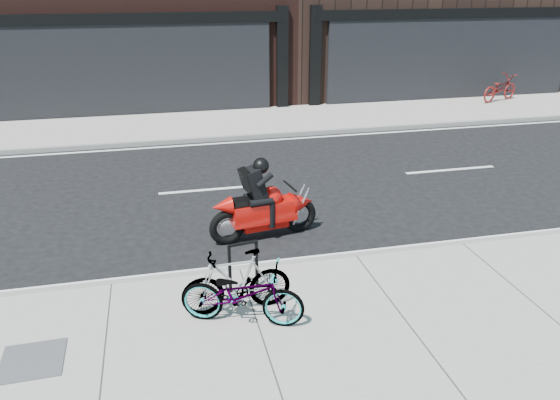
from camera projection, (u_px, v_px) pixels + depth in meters
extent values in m
plane|color=black|center=(224.00, 226.00, 10.66)|extent=(120.00, 120.00, 0.00)
cube|color=gray|center=(192.00, 125.00, 17.61)|extent=(60.00, 3.50, 0.13)
cylinder|color=black|center=(230.00, 269.00, 8.04)|extent=(0.05, 0.05, 0.77)
cylinder|color=black|center=(257.00, 264.00, 8.19)|extent=(0.05, 0.05, 0.77)
cylinder|color=black|center=(243.00, 244.00, 7.97)|extent=(0.43, 0.12, 0.05)
imported|color=gray|center=(242.00, 294.00, 7.31)|extent=(1.78, 1.15, 0.88)
imported|color=gray|center=(236.00, 282.00, 7.56)|extent=(1.56, 0.49, 0.93)
torus|color=black|center=(300.00, 215.00, 10.32)|extent=(0.68, 0.24, 0.66)
torus|color=black|center=(227.00, 227.00, 9.83)|extent=(0.68, 0.24, 0.66)
cube|color=#B70D08|center=(264.00, 211.00, 9.99)|extent=(1.25, 0.56, 0.38)
cone|color=#B70D08|center=(302.00, 202.00, 10.24)|extent=(0.52, 0.51, 0.44)
sphere|color=#B70D08|center=(271.00, 197.00, 9.95)|extent=(0.40, 0.40, 0.40)
cube|color=black|center=(248.00, 202.00, 9.80)|extent=(0.59, 0.36, 0.12)
cylinder|color=silver|center=(232.00, 223.00, 10.04)|extent=(0.56, 0.17, 0.09)
cube|color=black|center=(255.00, 183.00, 9.72)|extent=(0.44, 0.42, 0.59)
cube|color=black|center=(246.00, 180.00, 9.63)|extent=(0.28, 0.33, 0.41)
sphere|color=black|center=(261.00, 166.00, 9.64)|extent=(0.29, 0.29, 0.29)
imported|color=maroon|center=(500.00, 88.00, 20.50)|extent=(1.96, 1.27, 0.97)
cube|color=#454547|center=(32.00, 361.00, 6.71)|extent=(0.77, 0.77, 0.02)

